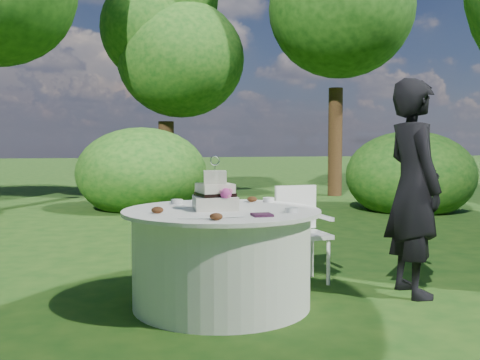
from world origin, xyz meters
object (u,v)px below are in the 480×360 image
object	(u,v)px
guest	(414,188)
table	(222,257)
chair	(300,226)
cake	(215,195)
napkins	(262,215)

from	to	relation	value
guest	table	xyz separation A→B (m)	(-1.65, 0.03, -0.53)
chair	cake	bearing A→B (deg)	-145.82
napkins	cake	size ratio (longest dim) A/B	0.33
napkins	table	size ratio (longest dim) A/B	0.09
table	chair	xyz separation A→B (m)	(0.87, 0.64, 0.13)
napkins	table	bearing A→B (deg)	114.96
guest	table	world-z (taller)	guest
napkins	cake	bearing A→B (deg)	119.08
chair	table	bearing A→B (deg)	-143.94
napkins	guest	bearing A→B (deg)	16.36
chair	napkins	bearing A→B (deg)	-121.33
cake	chair	size ratio (longest dim) A/B	0.49
table	cake	size ratio (longest dim) A/B	3.63
cake	guest	bearing A→B (deg)	-1.38
napkins	cake	world-z (taller)	cake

